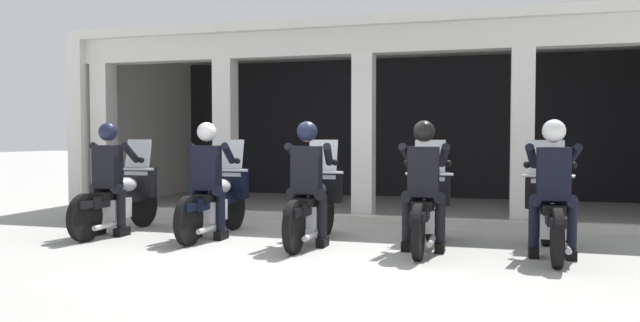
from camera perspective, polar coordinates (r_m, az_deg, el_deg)
ground_plane at (r=10.69m, az=3.67°, el=-5.16°), size 80.00×80.00×0.00m
station_building at (r=12.53m, az=6.36°, el=5.77°), size 11.25×4.62×3.37m
kerb_strip at (r=9.80m, az=3.53°, el=-5.49°), size 10.75×0.24×0.12m
motorcycle_far_left at (r=9.22m, az=-18.25°, el=-3.34°), size 0.62×2.04×1.35m
police_officer_far_left at (r=8.96m, az=-19.31°, el=-0.70°), size 0.63×0.61×1.58m
motorcycle_left at (r=8.60m, az=-9.71°, el=-3.66°), size 0.62×2.04×1.35m
police_officer_left at (r=8.31m, az=-10.58°, el=-0.84°), size 0.63×0.61×1.58m
motorcycle_center at (r=7.95m, az=-0.58°, el=-4.11°), size 0.62×2.04×1.35m
police_officer_center at (r=7.64m, az=-1.20°, el=-1.07°), size 0.63×0.61×1.58m
motorcycle_right at (r=7.70m, az=9.99°, el=-4.36°), size 0.62×2.04×1.35m
police_officer_right at (r=7.38m, az=9.78°, el=-1.23°), size 0.63×0.61×1.58m
motorcycle_far_right at (r=7.67m, az=20.92°, el=-4.49°), size 0.62×2.04×1.35m
police_officer_far_right at (r=7.35m, az=21.16°, el=-1.36°), size 0.63×0.61×1.58m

